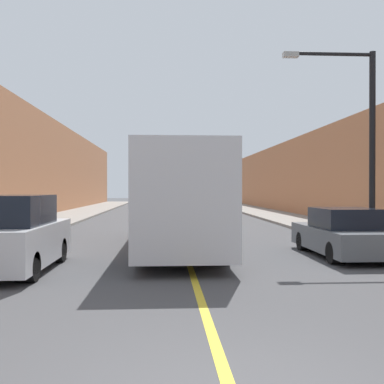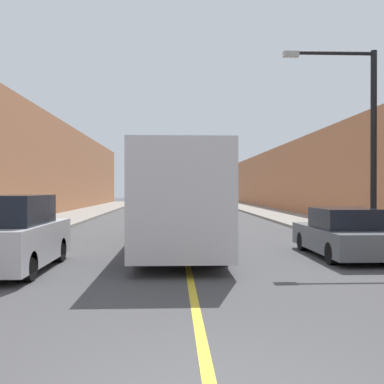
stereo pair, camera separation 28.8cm
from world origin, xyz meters
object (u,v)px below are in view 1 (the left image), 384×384
at_px(street_lamp_right, 362,132).
at_px(parked_suv_left, 10,236).
at_px(car_right_near, 343,234).
at_px(bus, 178,198).

bearing_deg(street_lamp_right, parked_suv_left, -164.16).
height_order(parked_suv_left, street_lamp_right, street_lamp_right).
bearing_deg(parked_suv_left, street_lamp_right, 15.84).
distance_m(car_right_near, street_lamp_right, 3.56).
bearing_deg(bus, car_right_near, -24.85).
xyz_separation_m(bus, car_right_near, (4.99, -2.31, -1.10)).
height_order(parked_suv_left, car_right_near, parked_suv_left).
height_order(bus, parked_suv_left, bus).
relative_size(bus, car_right_near, 2.47).
bearing_deg(parked_suv_left, bus, 44.80).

